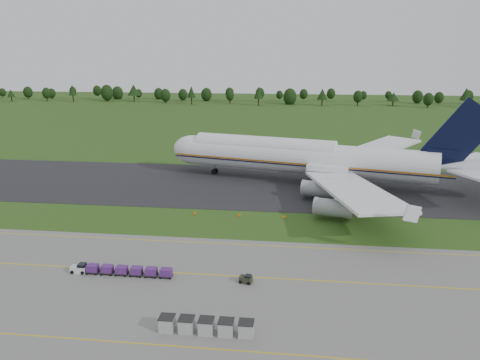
# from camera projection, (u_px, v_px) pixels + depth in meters

# --- Properties ---
(ground) EXTENTS (600.00, 600.00, 0.00)m
(ground) POSITION_uv_depth(u_px,v_px,m) (217.00, 223.00, 91.96)
(ground) COLOR #274715
(ground) RESTS_ON ground
(apron) EXTENTS (300.00, 52.00, 0.06)m
(apron) POSITION_uv_depth(u_px,v_px,m) (173.00, 317.00, 59.39)
(apron) COLOR slate
(apron) RESTS_ON ground
(taxiway) EXTENTS (300.00, 40.00, 0.08)m
(taxiway) POSITION_uv_depth(u_px,v_px,m) (236.00, 185.00, 118.77)
(taxiway) COLOR black
(taxiway) RESTS_ON ground
(apron_markings) EXTENTS (300.00, 30.20, 0.01)m
(apron_markings) POSITION_uv_depth(u_px,v_px,m) (186.00, 290.00, 66.10)
(apron_markings) COLOR gold
(apron_markings) RESTS_ON apron
(tree_line) EXTENTS (522.98, 22.73, 11.92)m
(tree_line) POSITION_uv_depth(u_px,v_px,m) (276.00, 95.00, 301.63)
(tree_line) COLOR black
(tree_line) RESTS_ON ground
(aircraft) EXTENTS (82.69, 78.08, 23.13)m
(aircraft) POSITION_uv_depth(u_px,v_px,m) (311.00, 158.00, 118.77)
(aircraft) COLOR white
(aircraft) RESTS_ON ground
(baggage_train) EXTENTS (15.76, 1.43, 1.37)m
(baggage_train) POSITION_uv_depth(u_px,v_px,m) (120.00, 270.00, 70.42)
(baggage_train) COLOR silver
(baggage_train) RESTS_ON apron
(utility_cart) EXTENTS (2.00, 1.47, 0.99)m
(utility_cart) POSITION_uv_depth(u_px,v_px,m) (246.00, 280.00, 68.04)
(utility_cart) COLOR #2A2C1F
(utility_cart) RESTS_ON apron
(uld_row) EXTENTS (11.45, 1.85, 1.82)m
(uld_row) POSITION_uv_depth(u_px,v_px,m) (206.00, 326.00, 55.74)
(uld_row) COLOR #A2A2A2
(uld_row) RESTS_ON apron
(edge_markers) EXTENTS (18.93, 0.30, 0.60)m
(edge_markers) POSITION_uv_depth(u_px,v_px,m) (239.00, 215.00, 95.66)
(edge_markers) COLOR orange
(edge_markers) RESTS_ON ground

